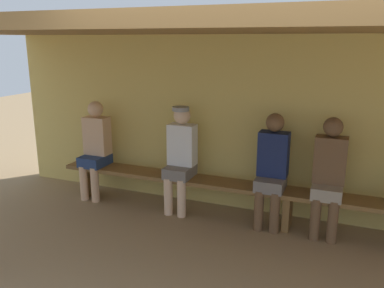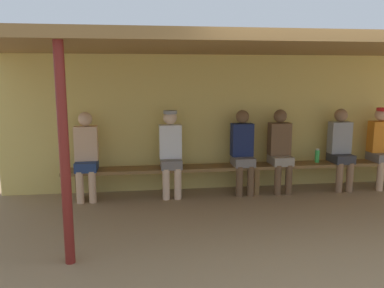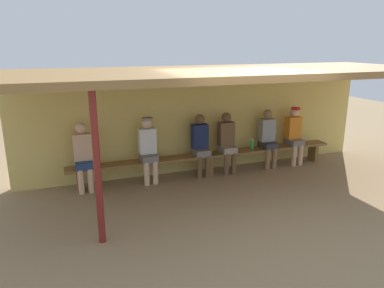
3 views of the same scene
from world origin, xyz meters
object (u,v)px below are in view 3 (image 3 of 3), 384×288
Objects in this scene: support_post at (97,170)px; player_shirtless_tan at (201,143)px; player_near_post at (227,140)px; player_middle at (294,133)px; bench at (209,157)px; player_in_blue at (148,147)px; water_bottle_green at (252,144)px; player_in_white at (268,136)px; player_leftmost at (83,154)px.

player_shirtless_tan is (2.35, 2.10, -0.37)m from support_post.
player_near_post is 1.00× the size of player_shirtless_tan.
player_near_post is 1.75m from player_middle.
player_middle is at bearing 0.02° from player_near_post.
bench is at bearing 39.42° from support_post.
support_post reaches higher than bench.
player_near_post is 1.77m from player_in_blue.
water_bottle_green is (2.42, 0.02, -0.18)m from player_in_blue.
player_in_blue reaches higher than player_in_white.
player_shirtless_tan is at bearing 180.00° from player_near_post.
player_shirtless_tan is at bearing 0.00° from player_leftmost.
bench is 4.49× the size of player_shirtless_tan.
water_bottle_green is (3.69, 0.02, -0.16)m from player_leftmost.
player_shirtless_tan is at bearing -179.99° from player_middle.
water_bottle_green is at bearing 0.54° from player_in_blue.
player_in_white is 1.00× the size of player_shirtless_tan.
player_middle reaches higher than player_shirtless_tan.
water_bottle_green is at bearing 176.56° from player_in_white.
player_near_post is at bearing -177.94° from water_bottle_green.
player_middle is 1.12m from water_bottle_green.
player_in_blue is 3.52m from player_middle.
player_near_post is at bearing -0.02° from player_in_blue.
player_in_white is (4.08, 0.00, 0.00)m from player_leftmost.
support_post is at bearing -119.74° from player_in_blue.
player_in_blue is 1.00× the size of player_middle.
player_leftmost is 2.42m from player_shirtless_tan.
support_post is at bearing -144.70° from player_near_post.
support_post is at bearing -149.55° from water_bottle_green.
player_shirtless_tan is (1.15, -0.00, -0.02)m from player_in_blue.
player_leftmost is 0.99× the size of player_middle.
player_in_white is 5.85× the size of water_bottle_green.
player_near_post is 1.04m from player_in_white.
player_near_post is at bearing -179.98° from player_middle.
player_near_post is at bearing 180.00° from player_in_white.
water_bottle_green is (1.27, 0.02, -0.16)m from player_shirtless_tan.
player_in_blue is (-1.77, 0.00, 0.02)m from player_near_post.
player_middle is (0.71, 0.00, 0.02)m from player_in_white.
player_shirtless_tan is (-1.66, 0.00, 0.00)m from player_in_white.
player_leftmost is 4.79m from player_middle.
support_post reaches higher than player_near_post.
player_leftmost is at bearing 91.98° from support_post.
player_shirtless_tan reaches higher than water_bottle_green.
player_in_blue is at bearing 60.26° from support_post.
player_in_white is (1.04, 0.00, 0.00)m from player_near_post.
water_bottle_green is at bearing 1.05° from player_shirtless_tan.
player_middle reaches higher than player_in_white.
player_near_post is at bearing 35.30° from support_post.
support_post is 1.65× the size of player_near_post.
player_near_post reaches higher than bench.
player_near_post is 5.85× the size of water_bottle_green.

